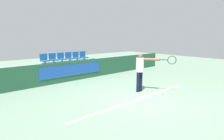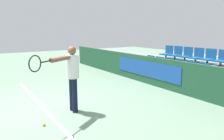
{
  "view_description": "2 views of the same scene",
  "coord_description": "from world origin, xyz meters",
  "px_view_note": "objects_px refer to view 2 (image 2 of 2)",
  "views": [
    {
      "loc": [
        -4.67,
        -3.75,
        2.22
      ],
      "look_at": [
        0.37,
        2.12,
        0.74
      ],
      "focal_mm": 28.0,
      "sensor_mm": 36.0,
      "label": 1
    },
    {
      "loc": [
        5.47,
        -1.19,
        1.96
      ],
      "look_at": [
        0.44,
        2.03,
        0.86
      ],
      "focal_mm": 35.0,
      "sensor_mm": 36.0,
      "label": 2
    }
  ],
  "objects_px": {
    "stadium_chair_0": "(149,63)",
    "stadium_chair_9": "(197,56)",
    "stadium_chair_2": "(167,66)",
    "stadium_chair_10": "(209,57)",
    "tennis_ball": "(44,125)",
    "stadium_chair_6": "(167,52)",
    "stadium_chair_8": "(186,55)",
    "stadium_chair_3": "(177,68)",
    "stadium_chair_7": "(176,54)",
    "stadium_chair_1": "(157,65)",
    "tennis_player": "(71,73)",
    "stadium_chair_11": "(222,59)",
    "stadium_chair_4": "(189,70)",
    "stadium_chair_5": "(202,73)"
  },
  "relations": [
    {
      "from": "stadium_chair_0",
      "to": "stadium_chair_9",
      "type": "bearing_deg",
      "value": 35.19
    },
    {
      "from": "stadium_chair_2",
      "to": "stadium_chair_9",
      "type": "height_order",
      "value": "stadium_chair_9"
    },
    {
      "from": "stadium_chair_0",
      "to": "stadium_chair_9",
      "type": "xyz_separation_m",
      "value": [
        1.51,
        1.06,
        0.38
      ]
    },
    {
      "from": "stadium_chair_10",
      "to": "tennis_ball",
      "type": "distance_m",
      "value": 6.17
    },
    {
      "from": "stadium_chair_0",
      "to": "stadium_chair_10",
      "type": "height_order",
      "value": "stadium_chair_10"
    },
    {
      "from": "stadium_chair_6",
      "to": "stadium_chair_8",
      "type": "distance_m",
      "value": 1.01
    },
    {
      "from": "stadium_chair_3",
      "to": "stadium_chair_7",
      "type": "relative_size",
      "value": 1.0
    },
    {
      "from": "stadium_chair_1",
      "to": "tennis_player",
      "type": "distance_m",
      "value": 4.49
    },
    {
      "from": "stadium_chair_11",
      "to": "tennis_ball",
      "type": "height_order",
      "value": "stadium_chair_11"
    },
    {
      "from": "stadium_chair_2",
      "to": "stadium_chair_0",
      "type": "bearing_deg",
      "value": 180.0
    },
    {
      "from": "stadium_chair_1",
      "to": "stadium_chair_4",
      "type": "relative_size",
      "value": 1.0
    },
    {
      "from": "stadium_chair_0",
      "to": "tennis_ball",
      "type": "xyz_separation_m",
      "value": [
        2.4,
        -5.02,
        -0.58
      ]
    },
    {
      "from": "stadium_chair_0",
      "to": "stadium_chair_3",
      "type": "xyz_separation_m",
      "value": [
        1.51,
        0.0,
        0.0
      ]
    },
    {
      "from": "stadium_chair_4",
      "to": "stadium_chair_6",
      "type": "relative_size",
      "value": 1.0
    },
    {
      "from": "stadium_chair_11",
      "to": "stadium_chair_4",
      "type": "bearing_deg",
      "value": -115.3
    },
    {
      "from": "stadium_chair_8",
      "to": "tennis_player",
      "type": "xyz_separation_m",
      "value": [
        0.97,
        -5.29,
        -0.01
      ]
    },
    {
      "from": "stadium_chair_5",
      "to": "tennis_player",
      "type": "height_order",
      "value": "tennis_player"
    },
    {
      "from": "stadium_chair_9",
      "to": "stadium_chair_10",
      "type": "bearing_deg",
      "value": 0.0
    },
    {
      "from": "stadium_chair_7",
      "to": "stadium_chair_10",
      "type": "bearing_deg",
      "value": 0.0
    },
    {
      "from": "stadium_chair_3",
      "to": "tennis_ball",
      "type": "height_order",
      "value": "stadium_chair_3"
    },
    {
      "from": "stadium_chair_0",
      "to": "stadium_chair_3",
      "type": "height_order",
      "value": "same"
    },
    {
      "from": "stadium_chair_2",
      "to": "stadium_chair_11",
      "type": "bearing_deg",
      "value": 35.19
    },
    {
      "from": "stadium_chair_0",
      "to": "stadium_chair_7",
      "type": "xyz_separation_m",
      "value": [
        0.5,
        1.06,
        0.38
      ]
    },
    {
      "from": "stadium_chair_1",
      "to": "tennis_player",
      "type": "height_order",
      "value": "tennis_player"
    },
    {
      "from": "tennis_player",
      "to": "stadium_chair_8",
      "type": "bearing_deg",
      "value": 67.04
    },
    {
      "from": "stadium_chair_8",
      "to": "tennis_ball",
      "type": "bearing_deg",
      "value": -77.11
    },
    {
      "from": "stadium_chair_5",
      "to": "stadium_chair_7",
      "type": "relative_size",
      "value": 1.0
    },
    {
      "from": "stadium_chair_3",
      "to": "stadium_chair_1",
      "type": "bearing_deg",
      "value": 180.0
    },
    {
      "from": "stadium_chair_5",
      "to": "stadium_chair_8",
      "type": "relative_size",
      "value": 1.0
    },
    {
      "from": "stadium_chair_2",
      "to": "tennis_player",
      "type": "bearing_deg",
      "value": -77.05
    },
    {
      "from": "stadium_chair_6",
      "to": "stadium_chair_11",
      "type": "distance_m",
      "value": 2.52
    },
    {
      "from": "stadium_chair_0",
      "to": "tennis_ball",
      "type": "height_order",
      "value": "stadium_chair_0"
    },
    {
      "from": "stadium_chair_9",
      "to": "stadium_chair_7",
      "type": "bearing_deg",
      "value": 180.0
    },
    {
      "from": "stadium_chair_11",
      "to": "stadium_chair_1",
      "type": "bearing_deg",
      "value": -152.13
    },
    {
      "from": "stadium_chair_1",
      "to": "stadium_chair_3",
      "type": "distance_m",
      "value": 1.01
    },
    {
      "from": "stadium_chair_3",
      "to": "stadium_chair_6",
      "type": "bearing_deg",
      "value": 144.81
    },
    {
      "from": "stadium_chair_4",
      "to": "tennis_player",
      "type": "relative_size",
      "value": 0.34
    },
    {
      "from": "stadium_chair_6",
      "to": "stadium_chair_7",
      "type": "height_order",
      "value": "same"
    },
    {
      "from": "stadium_chair_3",
      "to": "stadium_chair_8",
      "type": "bearing_deg",
      "value": 115.3
    },
    {
      "from": "stadium_chair_3",
      "to": "stadium_chair_11",
      "type": "xyz_separation_m",
      "value": [
        1.01,
        1.06,
        0.38
      ]
    },
    {
      "from": "stadium_chair_6",
      "to": "tennis_player",
      "type": "xyz_separation_m",
      "value": [
        1.98,
        -5.29,
        -0.01
      ]
    },
    {
      "from": "stadium_chair_10",
      "to": "stadium_chair_3",
      "type": "bearing_deg",
      "value": -115.3
    },
    {
      "from": "stadium_chair_2",
      "to": "stadium_chair_3",
      "type": "bearing_deg",
      "value": 0.0
    },
    {
      "from": "stadium_chair_3",
      "to": "stadium_chair_8",
      "type": "xyz_separation_m",
      "value": [
        -0.5,
        1.06,
        0.38
      ]
    },
    {
      "from": "stadium_chair_6",
      "to": "tennis_player",
      "type": "bearing_deg",
      "value": -69.5
    },
    {
      "from": "stadium_chair_5",
      "to": "stadium_chair_11",
      "type": "distance_m",
      "value": 1.13
    },
    {
      "from": "stadium_chair_7",
      "to": "tennis_player",
      "type": "xyz_separation_m",
      "value": [
        1.48,
        -5.29,
        -0.01
      ]
    },
    {
      "from": "stadium_chair_8",
      "to": "tennis_ball",
      "type": "xyz_separation_m",
      "value": [
        1.39,
        -6.09,
        -0.95
      ]
    },
    {
      "from": "stadium_chair_1",
      "to": "stadium_chair_7",
      "type": "height_order",
      "value": "stadium_chair_7"
    },
    {
      "from": "stadium_chair_7",
      "to": "stadium_chair_9",
      "type": "bearing_deg",
      "value": 0.0
    }
  ]
}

